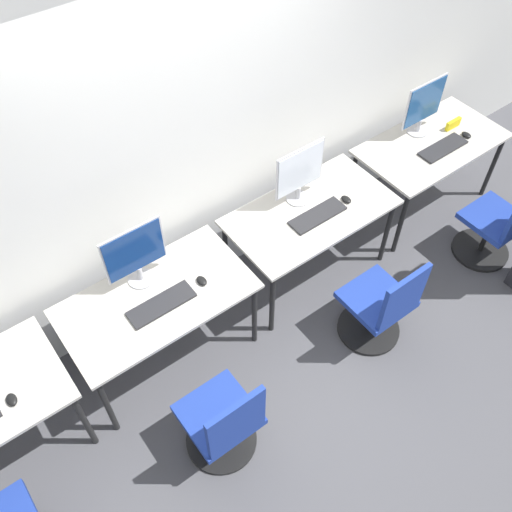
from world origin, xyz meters
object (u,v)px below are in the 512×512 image
(mouse_far_left, at_px, (12,400))
(keyboard_right, at_px, (317,215))
(monitor_left, at_px, (135,254))
(office_chair_left, at_px, (224,425))
(mouse_far_right, at_px, (466,135))
(monitor_right, at_px, (300,173))
(office_chair_right, at_px, (380,308))
(keyboard_left, at_px, (161,304))
(mouse_left, at_px, (202,281))
(keyboard_far_right, at_px, (443,148))
(office_chair_far_right, at_px, (497,227))
(monitor_far_right, at_px, (424,106))
(mouse_right, at_px, (346,199))

(mouse_far_left, bearing_deg, keyboard_right, 1.57)
(mouse_far_left, distance_m, monitor_left, 1.12)
(office_chair_left, bearing_deg, mouse_far_right, 13.72)
(monitor_right, relative_size, mouse_far_right, 5.41)
(mouse_far_left, bearing_deg, monitor_right, 7.12)
(mouse_far_right, bearing_deg, office_chair_right, -156.78)
(keyboard_left, xyz_separation_m, keyboard_right, (1.34, 0.00, 0.00))
(mouse_left, xyz_separation_m, keyboard_far_right, (2.37, -0.03, -0.01))
(office_chair_far_right, bearing_deg, keyboard_right, 151.39)
(monitor_far_right, relative_size, office_chair_far_right, 0.56)
(mouse_far_right, height_order, office_chair_far_right, office_chair_far_right)
(monitor_left, xyz_separation_m, office_chair_left, (-0.06, -1.05, -0.62))
(monitor_right, distance_m, mouse_right, 0.44)
(keyboard_far_right, bearing_deg, keyboard_right, 178.57)
(mouse_far_right, bearing_deg, monitor_right, 170.47)
(mouse_right, distance_m, mouse_far_right, 1.35)
(office_chair_right, bearing_deg, mouse_far_right, 23.22)
(keyboard_right, xyz_separation_m, monitor_far_right, (1.34, 0.25, 0.25))
(monitor_left, relative_size, keyboard_far_right, 1.07)
(mouse_far_left, height_order, monitor_far_right, monitor_far_right)
(keyboard_far_right, relative_size, office_chair_far_right, 0.52)
(keyboard_right, distance_m, monitor_far_right, 1.39)
(keyboard_right, height_order, monitor_far_right, monitor_far_right)
(mouse_far_left, distance_m, office_chair_right, 2.51)
(monitor_right, bearing_deg, keyboard_right, -90.00)
(office_chair_left, xyz_separation_m, mouse_right, (1.69, 0.78, 0.37))
(mouse_left, height_order, office_chair_right, office_chair_right)
(keyboard_left, xyz_separation_m, office_chair_right, (1.35, -0.74, -0.37))
(monitor_far_right, height_order, keyboard_far_right, monitor_far_right)
(keyboard_left, height_order, office_chair_left, office_chair_left)
(mouse_far_left, height_order, monitor_left, monitor_left)
(office_chair_left, distance_m, office_chair_far_right, 2.76)
(monitor_left, bearing_deg, keyboard_far_right, -6.43)
(keyboard_right, xyz_separation_m, office_chair_far_right, (1.35, -0.73, -0.37))
(monitor_right, bearing_deg, office_chair_far_right, -35.68)
(keyboard_far_right, bearing_deg, office_chair_right, -152.24)
(mouse_left, relative_size, keyboard_right, 0.20)
(keyboard_left, bearing_deg, monitor_right, 9.84)
(keyboard_far_right, bearing_deg, mouse_far_right, -1.51)
(keyboard_right, bearing_deg, office_chair_far_right, -28.61)
(keyboard_far_right, bearing_deg, keyboard_left, 179.30)
(monitor_right, height_order, keyboard_right, monitor_right)
(office_chair_right, bearing_deg, monitor_left, 143.37)
(monitor_right, distance_m, keyboard_far_right, 1.39)
(mouse_far_left, distance_m, mouse_right, 2.67)
(monitor_left, distance_m, office_chair_right, 1.80)
(keyboard_far_right, bearing_deg, mouse_far_left, -179.51)
(mouse_left, distance_m, office_chair_far_right, 2.51)
(office_chair_left, height_order, mouse_right, office_chair_left)
(mouse_right, bearing_deg, mouse_far_right, -1.49)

